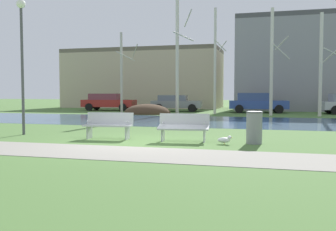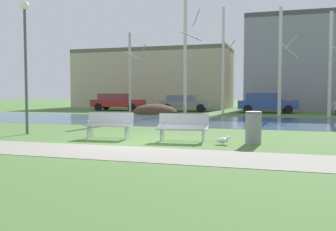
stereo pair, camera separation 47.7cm
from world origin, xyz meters
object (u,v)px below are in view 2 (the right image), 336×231
bench_right (183,127)px  trash_bin (253,127)px  parked_sedan_second_grey (184,103)px  streetlamp (25,44)px  bench_left (109,124)px  parked_van_nearest_red (117,101)px  parked_hatch_third_blue (266,103)px  seagull (223,140)px

bench_right → trash_bin: (2.16, 0.04, 0.03)m
bench_right → parked_sedan_second_grey: bearing=104.7°
streetlamp → parked_sedan_second_grey: bearing=86.3°
trash_bin → bench_right: bearing=-179.0°
bench_left → parked_sedan_second_grey: size_ratio=0.39×
bench_right → parked_van_nearest_red: 21.78m
parked_hatch_third_blue → bench_right: bearing=-95.0°
trash_bin → parked_van_nearest_red: 22.92m
bench_right → parked_van_nearest_red: size_ratio=0.35×
bench_left → seagull: size_ratio=3.64×
bench_left → streetlamp: 4.55m
parked_van_nearest_red → seagull: bearing=-57.3°
bench_right → parked_van_nearest_red: (-10.97, 18.81, 0.30)m
bench_right → seagull: (1.32, -0.34, -0.34)m
parked_sedan_second_grey → seagull: bearing=-71.9°
bench_left → parked_sedan_second_grey: 18.83m
parked_sedan_second_grey → bench_right: bearing=-75.3°
seagull → parked_hatch_third_blue: parked_hatch_third_blue is taller
streetlamp → parked_sedan_second_grey: (1.19, 18.30, -2.58)m
bench_right → trash_bin: size_ratio=1.69×
parked_sedan_second_grey → parked_hatch_third_blue: bearing=-4.2°
seagull → parked_hatch_third_blue: bearing=89.2°
bench_left → parked_van_nearest_red: size_ratio=0.35×
parked_van_nearest_red → parked_sedan_second_grey: (6.07, -0.13, -0.06)m
streetlamp → seagull: bearing=-5.6°
parked_van_nearest_red → parked_hatch_third_blue: parked_hatch_third_blue is taller
bench_right → parked_hatch_third_blue: (1.60, 18.21, 0.32)m
bench_right → parked_hatch_third_blue: 18.29m
trash_bin → streetlamp: bearing=177.6°
parked_van_nearest_red → parked_sedan_second_grey: size_ratio=1.10×
trash_bin → parked_van_nearest_red: (-13.14, 18.77, 0.27)m
bench_left → parked_hatch_third_blue: size_ratio=0.36×
parked_van_nearest_red → streetlamp: bearing=-75.2°
streetlamp → parked_hatch_third_blue: 19.57m
streetlamp → parked_hatch_third_blue: (7.69, 17.82, -2.51)m
trash_bin → bench_left: bearing=-179.5°
parked_hatch_third_blue → parked_sedan_second_grey: bearing=175.8°
bench_left → trash_bin: bearing=0.5°
trash_bin → parked_sedan_second_grey: parked_sedan_second_grey is taller
bench_left → streetlamp: streetlamp is taller
trash_bin → streetlamp: 8.72m
bench_left → seagull: (3.88, -0.34, -0.34)m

